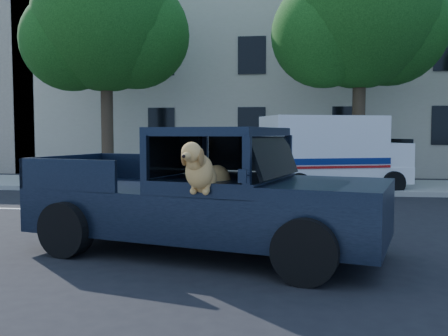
# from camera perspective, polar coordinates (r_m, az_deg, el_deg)

# --- Properties ---
(ground) EXTENTS (120.00, 120.00, 0.00)m
(ground) POSITION_cam_1_polar(r_m,az_deg,el_deg) (8.70, -11.15, -8.54)
(ground) COLOR black
(ground) RESTS_ON ground
(far_sidewalk) EXTENTS (60.00, 4.00, 0.15)m
(far_sidewalk) POSITION_cam_1_polar(r_m,az_deg,el_deg) (17.54, -1.28, -1.90)
(far_sidewalk) COLOR gray
(far_sidewalk) RESTS_ON ground
(lane_stripes) EXTENTS (21.60, 0.14, 0.01)m
(lane_stripes) POSITION_cam_1_polar(r_m,az_deg,el_deg) (11.60, 3.91, -5.29)
(lane_stripes) COLOR silver
(lane_stripes) RESTS_ON ground
(street_tree_left) EXTENTS (6.00, 5.20, 8.60)m
(street_tree_left) POSITION_cam_1_polar(r_m,az_deg,el_deg) (19.28, -13.26, 15.37)
(street_tree_left) COLOR #332619
(street_tree_left) RESTS_ON ground
(street_tree_mid) EXTENTS (6.00, 5.20, 8.60)m
(street_tree_mid) POSITION_cam_1_polar(r_m,az_deg,el_deg) (18.19, 15.42, 16.03)
(street_tree_mid) COLOR #332619
(street_tree_mid) RESTS_ON ground
(building_main) EXTENTS (26.00, 6.00, 9.00)m
(building_main) POSITION_cam_1_polar(r_m,az_deg,el_deg) (24.66, 8.50, 10.06)
(building_main) COLOR #BDB39C
(building_main) RESTS_ON ground
(pickup_truck) EXTENTS (5.84, 3.49, 1.96)m
(pickup_truck) POSITION_cam_1_polar(r_m,az_deg,el_deg) (7.87, -2.80, -4.88)
(pickup_truck) COLOR black
(pickup_truck) RESTS_ON ground
(mail_truck) EXTENTS (4.81, 3.43, 2.41)m
(mail_truck) POSITION_cam_1_polar(r_m,az_deg,el_deg) (16.06, 12.15, 0.96)
(mail_truck) COLOR silver
(mail_truck) RESTS_ON ground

